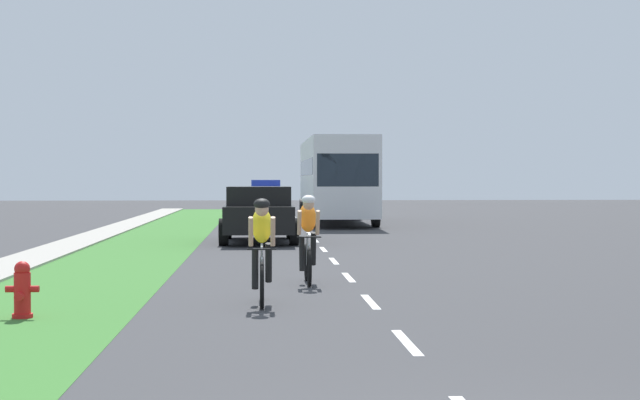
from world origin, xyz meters
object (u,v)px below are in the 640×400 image
cyclist_lead (262,250)px  bus_white (336,176)px  fire_hydrant_red (22,290)px  pickup_black (259,214)px  suv_blue (266,194)px  cyclist_trailing (308,238)px

cyclist_lead → bus_white: size_ratio=0.15×
fire_hydrant_red → bus_white: size_ratio=0.07×
bus_white → pickup_black: bearing=-104.4°
bus_white → suv_blue: 18.80m
cyclist_lead → fire_hydrant_red: bearing=-159.6°
cyclist_trailing → pickup_black: bearing=94.3°
fire_hydrant_red → suv_blue: (3.52, 46.83, 0.58)m
pickup_black → suv_blue: size_ratio=1.09×
cyclist_trailing → suv_blue: suv_blue is taller
pickup_black → cyclist_trailing: bearing=-85.7°
cyclist_lead → suv_blue: (0.32, 45.65, 0.14)m
bus_white → suv_blue: size_ratio=2.47×
cyclist_lead → pickup_black: 14.55m
suv_blue → pickup_black: bearing=-90.7°
pickup_black → bus_white: (3.22, 12.55, 1.15)m
cyclist_trailing → bus_white: (2.34, 24.21, 1.17)m
fire_hydrant_red → cyclist_trailing: bearing=45.4°
pickup_black → cyclist_lead: bearing=-89.8°
cyclist_lead → suv_blue: 45.65m
cyclist_lead → bus_white: 27.30m
cyclist_lead → suv_blue: size_ratio=0.37×
cyclist_trailing → pickup_black: size_ratio=0.34×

